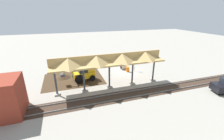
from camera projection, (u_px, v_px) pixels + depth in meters
name	position (u px, v px, depth m)	size (l,w,h in m)	color
ground_plane	(126.00, 71.00, 27.16)	(120.00, 120.00, 0.00)	gray
dirt_work_zone	(74.00, 79.00, 24.03)	(9.17, 7.00, 0.01)	#42301E
platform_canopy	(109.00, 59.00, 19.88)	(15.27, 3.20, 4.90)	#9E998E
rail_tracks	(149.00, 91.00, 20.17)	(60.00, 2.58, 0.15)	slate
stop_sign	(135.00, 64.00, 26.76)	(0.66, 0.43, 2.01)	gray
backhoe	(83.00, 73.00, 22.98)	(5.21, 2.15, 2.82)	#EAB214
dirt_mound	(63.00, 77.00, 24.56)	(4.96, 4.96, 1.33)	#42301E
concrete_pipe	(124.00, 67.00, 27.98)	(1.30, 1.15, 0.94)	#9E9384
traffic_barrel	(128.00, 69.00, 26.80)	(0.56, 0.56, 0.90)	orange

